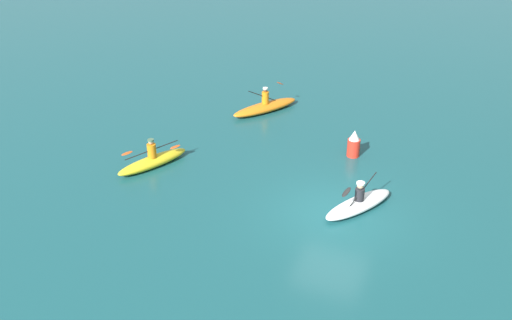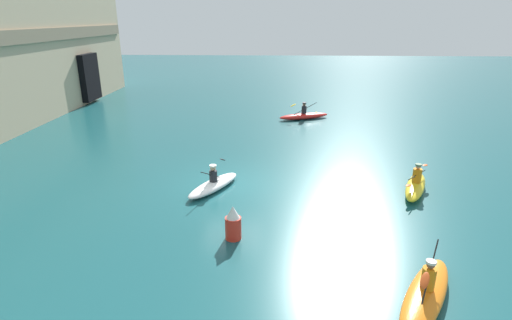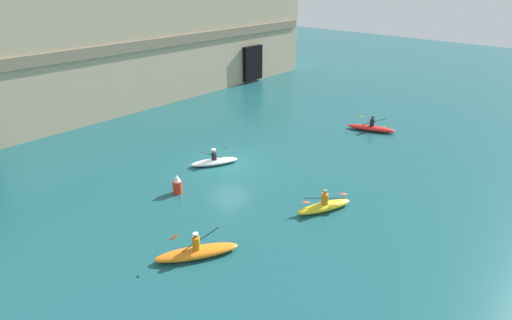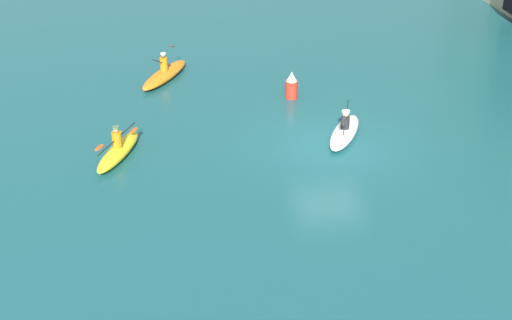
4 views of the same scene
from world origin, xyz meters
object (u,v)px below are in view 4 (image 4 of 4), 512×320
at_px(kayak_yellow, 118,150).
at_px(kayak_orange, 165,74).
at_px(kayak_white, 345,132).
at_px(marker_buoy, 291,86).

bearing_deg(kayak_yellow, kayak_orange, 7.86).
bearing_deg(kayak_orange, kayak_white, -105.54).
bearing_deg(kayak_yellow, kayak_white, -64.73).
height_order(kayak_white, kayak_orange, kayak_orange).
height_order(kayak_yellow, kayak_white, kayak_yellow).
xyz_separation_m(kayak_yellow, kayak_white, (-0.16, 8.14, -0.04)).
relative_size(kayak_white, marker_buoy, 2.69).
xyz_separation_m(kayak_white, marker_buoy, (-3.78, -1.17, 0.30)).
xyz_separation_m(kayak_yellow, kayak_orange, (-6.76, 1.97, -0.01)).
bearing_deg(kayak_orange, kayak_yellow, -164.90).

